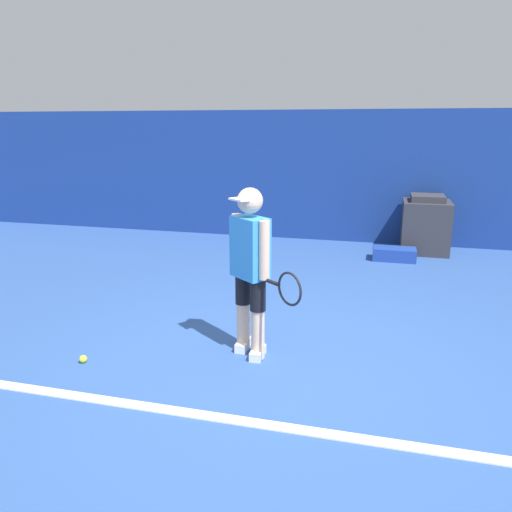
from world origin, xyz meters
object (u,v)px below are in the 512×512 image
tennis_player (251,266)px  tennis_ball (83,359)px  covered_chair (425,225)px  equipment_bag (394,254)px

tennis_player → tennis_ball: size_ratio=22.10×
covered_chair → equipment_bag: bearing=-124.6°
equipment_bag → covered_chair: bearing=55.4°
tennis_player → equipment_bag: tennis_player is taller
tennis_ball → covered_chair: (3.11, 4.91, 0.41)m
tennis_player → tennis_ball: 1.68m
tennis_ball → equipment_bag: size_ratio=0.11×
tennis_player → covered_chair: tennis_player is taller
tennis_ball → equipment_bag: 4.99m
tennis_ball → equipment_bag: (2.64, 4.23, 0.06)m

